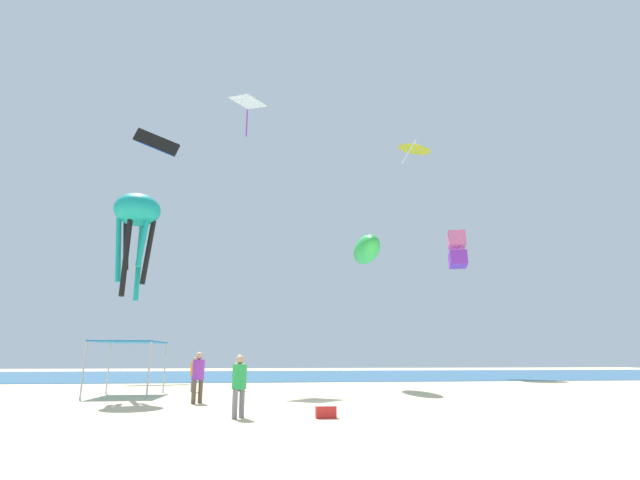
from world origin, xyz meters
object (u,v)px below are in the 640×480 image
at_px(person_leftmost, 239,369).
at_px(kite_diamond_white, 248,104).
at_px(person_near_tent, 239,381).
at_px(canopy_tent, 130,344).
at_px(person_central, 198,373).
at_px(person_rightmost, 194,371).
at_px(kite_octopus_teal, 137,215).
at_px(cooler_box, 326,411).
at_px(kite_delta_yellow, 415,147).
at_px(kite_box_pink, 457,249).
at_px(kite_inflatable_green, 366,250).
at_px(kite_parafoil_black, 157,143).

height_order(person_leftmost, kite_diamond_white, kite_diamond_white).
height_order(person_near_tent, person_leftmost, person_leftmost).
bearing_deg(canopy_tent, person_central, -47.84).
bearing_deg(person_rightmost, kite_octopus_teal, 111.14).
relative_size(canopy_tent, person_rightmost, 1.97).
bearing_deg(person_near_tent, cooler_box, 121.20).
height_order(person_leftmost, kite_delta_yellow, kite_delta_yellow).
bearing_deg(kite_box_pink, kite_octopus_teal, 52.59).
relative_size(person_rightmost, cooler_box, 2.85).
relative_size(person_central, kite_octopus_teal, 0.39).
bearing_deg(person_leftmost, kite_inflatable_green, -111.90).
height_order(person_central, kite_box_pink, kite_box_pink).
distance_m(kite_box_pink, kite_parafoil_black, 28.54).
bearing_deg(person_rightmost, kite_box_pink, -88.77).
bearing_deg(kite_delta_yellow, kite_parafoil_black, 137.65).
relative_size(cooler_box, kite_octopus_teal, 0.12).
bearing_deg(person_near_tent, person_rightmost, -129.56).
bearing_deg(kite_delta_yellow, kite_octopus_teal, -179.75).
distance_m(person_near_tent, person_rightmost, 10.67).
distance_m(kite_inflatable_green, kite_parafoil_black, 25.35).
distance_m(canopy_tent, kite_inflatable_green, 13.18).
bearing_deg(person_rightmost, person_central, 155.63).
height_order(canopy_tent, person_central, canopy_tent).
bearing_deg(person_leftmost, kite_diamond_white, -21.48).
height_order(cooler_box, kite_box_pink, kite_box_pink).
bearing_deg(cooler_box, kite_diamond_white, 102.84).
bearing_deg(kite_parafoil_black, kite_octopus_teal, -81.31).
bearing_deg(kite_box_pink, kite_inflatable_green, 63.76).
relative_size(person_leftmost, kite_inflatable_green, 0.37).
height_order(person_leftmost, kite_inflatable_green, kite_inflatable_green).
height_order(cooler_box, kite_octopus_teal, kite_octopus_teal).
height_order(kite_diamond_white, kite_delta_yellow, kite_delta_yellow).
distance_m(person_central, cooler_box, 6.23).
distance_m(person_central, kite_diamond_white, 19.65).
distance_m(person_near_tent, kite_diamond_white, 22.28).
height_order(kite_box_pink, kite_parafoil_black, kite_parafoil_black).
relative_size(person_near_tent, person_rightmost, 1.03).
relative_size(person_near_tent, person_leftmost, 0.96).
height_order(canopy_tent, cooler_box, canopy_tent).
bearing_deg(person_leftmost, kite_octopus_teal, 105.22).
bearing_deg(kite_box_pink, kite_delta_yellow, -51.29).
distance_m(person_central, kite_box_pink, 28.87).
height_order(kite_inflatable_green, kite_box_pink, kite_box_pink).
height_order(person_rightmost, kite_diamond_white, kite_diamond_white).
height_order(canopy_tent, person_leftmost, canopy_tent).
relative_size(canopy_tent, person_near_tent, 1.91).
xyz_separation_m(canopy_tent, kite_octopus_teal, (0.18, -1.52, 5.54)).
bearing_deg(person_central, person_rightmost, -132.66).
distance_m(person_near_tent, kite_inflatable_green, 14.79).
distance_m(kite_parafoil_black, kite_diamond_white, 15.18).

